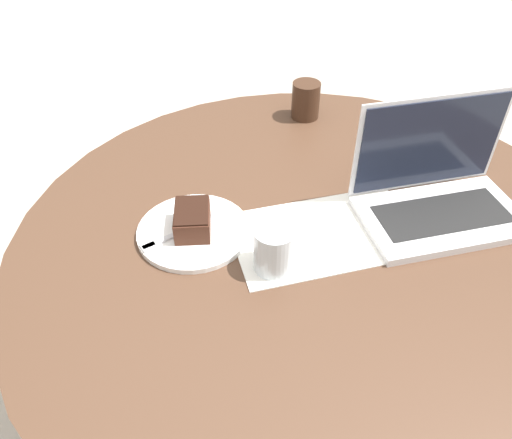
% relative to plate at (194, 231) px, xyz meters
% --- Properties ---
extents(ground_plane, '(12.00, 12.00, 0.00)m').
position_rel_plate_xyz_m(ground_plane, '(0.26, -0.03, -0.74)').
color(ground_plane, '#B7AD9E').
extents(dining_table, '(1.27, 1.27, 0.74)m').
position_rel_plate_xyz_m(dining_table, '(0.26, -0.03, -0.15)').
color(dining_table, '#4C3323').
rests_on(dining_table, ground_plane).
extents(paper_document, '(0.42, 0.29, 0.00)m').
position_rel_plate_xyz_m(paper_document, '(0.27, -0.03, -0.00)').
color(paper_document, white).
rests_on(paper_document, dining_table).
extents(plate, '(0.23, 0.23, 0.01)m').
position_rel_plate_xyz_m(plate, '(0.00, 0.00, 0.00)').
color(plate, white).
rests_on(plate, dining_table).
extents(cake_slice, '(0.07, 0.10, 0.05)m').
position_rel_plate_xyz_m(cake_slice, '(0.00, 0.00, 0.03)').
color(cake_slice, '#472619').
rests_on(cake_slice, plate).
extents(fork, '(0.16, 0.10, 0.00)m').
position_rel_plate_xyz_m(fork, '(-0.04, -0.02, 0.01)').
color(fork, silver).
rests_on(fork, plate).
extents(coffee_glass, '(0.08, 0.08, 0.10)m').
position_rel_plate_xyz_m(coffee_glass, '(0.31, 0.46, 0.04)').
color(coffee_glass, '#3D2619').
rests_on(coffee_glass, dining_table).
extents(water_glass, '(0.08, 0.08, 0.10)m').
position_rel_plate_xyz_m(water_glass, '(0.15, -0.11, 0.04)').
color(water_glass, silver).
rests_on(water_glass, dining_table).
extents(laptop, '(0.37, 0.26, 0.24)m').
position_rel_plate_xyz_m(laptop, '(0.52, 0.03, 0.04)').
color(laptop, silver).
rests_on(laptop, dining_table).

